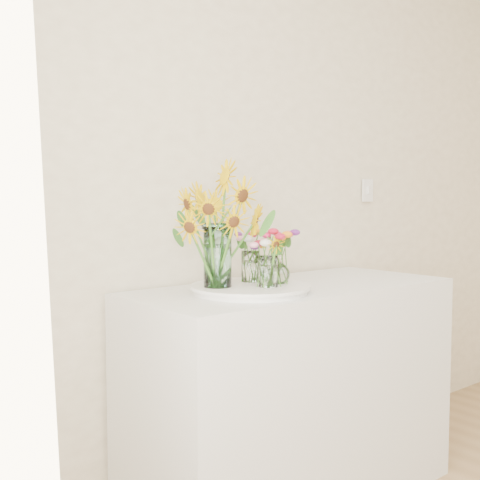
{
  "coord_description": "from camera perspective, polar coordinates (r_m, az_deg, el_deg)",
  "views": [
    {
      "loc": [
        -2.02,
        0.17,
        1.26
      ],
      "look_at": [
        -0.6,
        1.9,
        1.1
      ],
      "focal_mm": 45.0,
      "sensor_mm": 36.0,
      "label": 1
    }
  ],
  "objects": [
    {
      "name": "small_vase_a",
      "position": [
        2.23,
        2.7,
        -3.03
      ],
      "size": [
        0.08,
        0.08,
        0.12
      ],
      "primitive_type": "cylinder",
      "rotation": [
        0.0,
        0.0,
        0.08
      ],
      "color": "white",
      "rests_on": "tray"
    },
    {
      "name": "wildflower_posy_a",
      "position": [
        2.23,
        2.71,
        -1.88
      ],
      "size": [
        0.18,
        0.18,
        0.21
      ],
      "primitive_type": null,
      "color": "orange",
      "rests_on": "tray"
    },
    {
      "name": "wildflower_posy_c",
      "position": [
        2.36,
        1.01,
        -1.47
      ],
      "size": [
        0.18,
        0.18,
        0.22
      ],
      "primitive_type": null,
      "color": "orange",
      "rests_on": "tray"
    },
    {
      "name": "mason_jar",
      "position": [
        2.22,
        -2.14,
        -1.51
      ],
      "size": [
        0.13,
        0.13,
        0.24
      ],
      "primitive_type": "cylinder",
      "rotation": [
        0.0,
        0.0,
        -0.34
      ],
      "color": "#A9E2D7",
      "rests_on": "tray"
    },
    {
      "name": "small_vase_c",
      "position": [
        2.37,
        1.01,
        -2.55
      ],
      "size": [
        0.08,
        0.08,
        0.13
      ],
      "primitive_type": "cylinder",
      "rotation": [
        0.0,
        0.0,
        -0.05
      ],
      "color": "white",
      "rests_on": "tray"
    },
    {
      "name": "wildflower_posy_b",
      "position": [
        2.31,
        3.54,
        -1.41
      ],
      "size": [
        0.19,
        0.19,
        0.23
      ],
      "primitive_type": null,
      "color": "orange",
      "rests_on": "tray"
    },
    {
      "name": "small_vase_b",
      "position": [
        2.32,
        3.53,
        -2.52
      ],
      "size": [
        0.12,
        0.12,
        0.14
      ],
      "primitive_type": null,
      "rotation": [
        0.0,
        0.0,
        -0.33
      ],
      "color": "white",
      "rests_on": "tray"
    },
    {
      "name": "counter",
      "position": [
        2.6,
        5.06,
        -14.18
      ],
      "size": [
        1.4,
        0.6,
        0.9
      ],
      "primitive_type": "cube",
      "color": "white",
      "rests_on": "ground_plane"
    },
    {
      "name": "sunflower_bouquet",
      "position": [
        2.21,
        -2.15,
        1.4
      ],
      "size": [
        0.9,
        0.9,
        0.47
      ],
      "primitive_type": null,
      "rotation": [
        0.0,
        0.0,
        -0.34
      ],
      "color": "#DCAE04",
      "rests_on": "tray"
    },
    {
      "name": "tray",
      "position": [
        2.28,
        0.97,
        -4.74
      ],
      "size": [
        0.43,
        0.43,
        0.02
      ],
      "primitive_type": "cylinder",
      "color": "white",
      "rests_on": "counter"
    }
  ]
}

